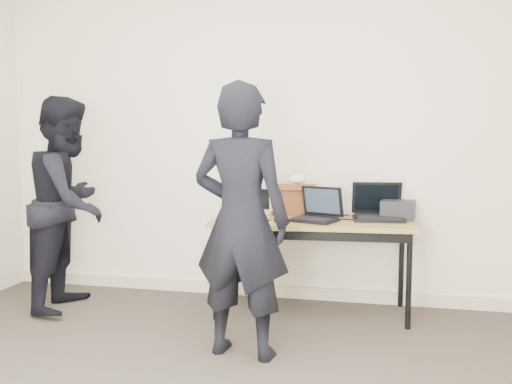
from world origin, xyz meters
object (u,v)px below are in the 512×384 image
(laptop_center, at_px, (317,213))
(leather_satchel, at_px, (293,199))
(laptop_beige, at_px, (250,211))
(person_observer, at_px, (69,203))
(laptop_right, at_px, (378,211))
(desk, at_px, (312,228))
(person_typist, at_px, (241,221))
(equipment_box, at_px, (398,210))

(laptop_center, bearing_deg, leather_satchel, 149.79)
(laptop_beige, xyz_separation_m, person_observer, (-1.39, -0.26, 0.06))
(laptop_center, relative_size, laptop_right, 0.99)
(desk, relative_size, leather_satchel, 4.11)
(laptop_center, height_order, person_typist, person_typist)
(laptop_beige, bearing_deg, laptop_center, -0.80)
(laptop_center, bearing_deg, laptop_beige, -166.07)
(laptop_right, distance_m, person_typist, 1.33)
(desk, distance_m, laptop_right, 0.52)
(desk, height_order, leather_satchel, leather_satchel)
(desk, distance_m, laptop_beige, 0.49)
(leather_satchel, bearing_deg, laptop_beige, -151.15)
(laptop_right, height_order, person_observer, person_observer)
(leather_satchel, relative_size, person_typist, 0.22)
(desk, xyz_separation_m, laptop_right, (0.48, 0.15, 0.12))
(person_typist, bearing_deg, desk, -102.38)
(leather_satchel, distance_m, equipment_box, 0.81)
(leather_satchel, bearing_deg, laptop_center, -54.70)
(laptop_beige, xyz_separation_m, equipment_box, (1.11, 0.17, 0.02))
(leather_satchel, bearing_deg, laptop_right, -12.42)
(laptop_beige, relative_size, leather_satchel, 0.82)
(laptop_center, height_order, person_observer, person_observer)
(person_typist, distance_m, person_observer, 1.69)
(desk, xyz_separation_m, person_typist, (-0.32, -0.91, 0.18))
(laptop_center, bearing_deg, person_observer, -154.42)
(desk, xyz_separation_m, laptop_center, (0.04, -0.02, 0.12))
(desk, distance_m, person_typist, 0.98)
(desk, relative_size, person_typist, 0.92)
(laptop_beige, height_order, equipment_box, laptop_beige)
(desk, relative_size, laptop_beige, 5.01)
(laptop_center, xyz_separation_m, equipment_box, (0.59, 0.22, 0.01))
(equipment_box, distance_m, person_observer, 2.54)
(person_typist, bearing_deg, laptop_beige, -73.03)
(laptop_right, bearing_deg, laptop_center, -165.26)
(leather_satchel, height_order, equipment_box, leather_satchel)
(leather_satchel, relative_size, person_observer, 0.23)
(person_typist, bearing_deg, equipment_box, -123.67)
(laptop_right, distance_m, leather_satchel, 0.67)
(laptop_center, bearing_deg, desk, 165.05)
(laptop_beige, distance_m, leather_satchel, 0.37)
(desk, bearing_deg, person_typist, -113.57)
(desk, bearing_deg, leather_satchel, 124.47)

